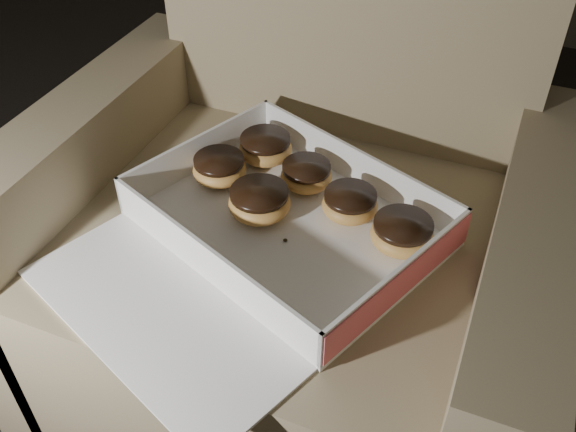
# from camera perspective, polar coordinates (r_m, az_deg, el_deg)

# --- Properties ---
(armchair) EXTENTS (0.87, 0.73, 0.90)m
(armchair) POSITION_cam_1_polar(r_m,az_deg,el_deg) (1.16, 0.69, -3.02)
(armchair) COLOR #846F54
(armchair) RESTS_ON floor
(bakery_box) EXTENTS (0.60, 0.64, 0.07)m
(bakery_box) POSITION_cam_1_polar(r_m,az_deg,el_deg) (0.99, -1.76, -1.96)
(bakery_box) COLOR white
(bakery_box) RESTS_ON armchair
(donut_a) EXTENTS (0.10, 0.10, 0.05)m
(donut_a) POSITION_cam_1_polar(r_m,az_deg,el_deg) (1.14, -2.02, 6.10)
(donut_a) COLOR #DE9F4D
(donut_a) RESTS_ON bakery_box
(donut_b) EXTENTS (0.09, 0.09, 0.05)m
(donut_b) POSITION_cam_1_polar(r_m,az_deg,el_deg) (1.03, 5.52, 1.10)
(donut_b) COLOR #DE9F4D
(donut_b) RESTS_ON bakery_box
(donut_c) EXTENTS (0.09, 0.09, 0.04)m
(donut_c) POSITION_cam_1_polar(r_m,az_deg,el_deg) (1.08, 1.64, 3.68)
(donut_c) COLOR #DE9F4D
(donut_c) RESTS_ON bakery_box
(donut_d) EXTENTS (0.10, 0.10, 0.05)m
(donut_d) POSITION_cam_1_polar(r_m,az_deg,el_deg) (0.98, 10.11, -1.54)
(donut_d) COLOR #DE9F4D
(donut_d) RESTS_ON bakery_box
(donut_e) EXTENTS (0.10, 0.10, 0.05)m
(donut_e) POSITION_cam_1_polar(r_m,az_deg,el_deg) (1.02, -2.55, 1.28)
(donut_e) COLOR #DE9F4D
(donut_e) RESTS_ON bakery_box
(donut_f) EXTENTS (0.09, 0.09, 0.05)m
(donut_f) POSITION_cam_1_polar(r_m,az_deg,el_deg) (1.10, -6.11, 4.24)
(donut_f) COLOR #DE9F4D
(donut_f) RESTS_ON bakery_box
(crumb_a) EXTENTS (0.01, 0.01, 0.00)m
(crumb_a) POSITION_cam_1_polar(r_m,az_deg,el_deg) (0.95, -6.50, -4.71)
(crumb_a) COLOR black
(crumb_a) RESTS_ON bakery_box
(crumb_b) EXTENTS (0.01, 0.01, 0.00)m
(crumb_b) POSITION_cam_1_polar(r_m,az_deg,el_deg) (0.85, 2.29, -11.72)
(crumb_b) COLOR black
(crumb_b) RESTS_ON bakery_box
(crumb_c) EXTENTS (0.01, 0.01, 0.00)m
(crumb_c) POSITION_cam_1_polar(r_m,az_deg,el_deg) (0.99, -0.25, -2.16)
(crumb_c) COLOR black
(crumb_c) RESTS_ON bakery_box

